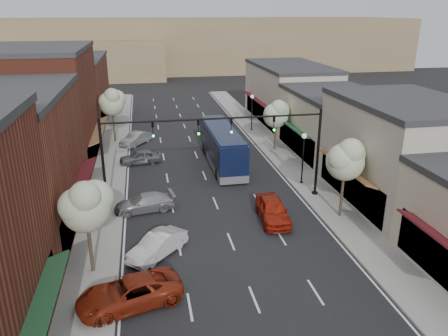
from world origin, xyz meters
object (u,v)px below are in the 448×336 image
red_hatchback (273,210)px  tree_left_near (86,205)px  parked_car_c (144,203)px  signal_mast_left (137,149)px  lamp_post_near (303,150)px  parked_car_d (140,157)px  lamp_post_far (252,107)px  parked_car_a (129,293)px  tree_right_far (277,113)px  parked_car_b (158,245)px  parked_car_e (136,139)px  tree_left_far (112,102)px  signal_mast_right (289,141)px  coach_bus (222,146)px  tree_right_near (346,158)px

red_hatchback → tree_left_near: bearing=-155.0°
parked_car_c → signal_mast_left: bearing=-149.3°
lamp_post_near → red_hatchback: size_ratio=0.94×
parked_car_d → signal_mast_left: bearing=-8.7°
lamp_post_near → lamp_post_far: 17.50m
parked_car_a → tree_left_near: bearing=-163.7°
lamp_post_far → red_hatchback: 24.06m
tree_right_far → tree_left_near: size_ratio=0.95×
lamp_post_near → parked_car_c: 13.64m
tree_left_near → lamp_post_near: size_ratio=1.28×
parked_car_b → parked_car_e: (-1.37, 23.54, 0.00)m
parked_car_d → lamp_post_near: bearing=51.3°
red_hatchback → tree_left_far: bearing=122.6°
red_hatchback → parked_car_b: size_ratio=1.14×
signal_mast_left → lamp_post_far: size_ratio=1.85×
signal_mast_right → parked_car_b: bearing=-146.5°
signal_mast_right → parked_car_a: signal_mast_right is taller
signal_mast_right → red_hatchback: 5.65m
coach_bus → parked_car_a: coach_bus is taller
parked_car_b → red_hatchback: bearing=65.7°
coach_bus → signal_mast_right: bearing=-68.5°
tree_left_far → red_hatchback: size_ratio=1.29×
coach_bus → red_hatchback: (1.37, -12.35, -1.03)m
tree_right_near → lamp_post_near: 6.74m
signal_mast_left → signal_mast_right: bearing=0.0°
tree_right_near → parked_car_b: bearing=-168.1°
tree_left_near → lamp_post_far: size_ratio=1.28×
tree_right_far → parked_car_b: size_ratio=1.31×
signal_mast_right → parked_car_c: bearing=-178.1°
tree_right_far → coach_bus: size_ratio=0.47×
signal_mast_left → lamp_post_near: 13.75m
tree_right_near → lamp_post_far: bearing=91.3°
tree_right_near → parked_car_b: tree_right_near is taller
parked_car_a → parked_car_e: 28.04m
lamp_post_far → coach_bus: 12.64m
tree_left_far → parked_car_d: bearing=-70.6°
tree_left_near → red_hatchback: (11.71, 4.49, -3.41)m
lamp_post_near → parked_car_c: size_ratio=1.01×
tree_right_far → signal_mast_right: bearing=-102.9°
tree_right_near → tree_right_far: bearing=90.0°
signal_mast_left → parked_car_d: size_ratio=2.10×
parked_car_a → parked_car_e: parked_car_a is taller
parked_car_d → signal_mast_right: bearing=38.9°
tree_left_near → tree_right_near: bearing=13.5°
tree_right_far → lamp_post_near: bearing=-93.3°
signal_mast_right → lamp_post_near: signal_mast_right is taller
tree_right_near → tree_left_near: bearing=-166.5°
tree_left_far → parked_car_b: 25.31m
parked_car_b → parked_car_c: parked_car_b is taller
coach_bus → parked_car_c: size_ratio=2.62×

